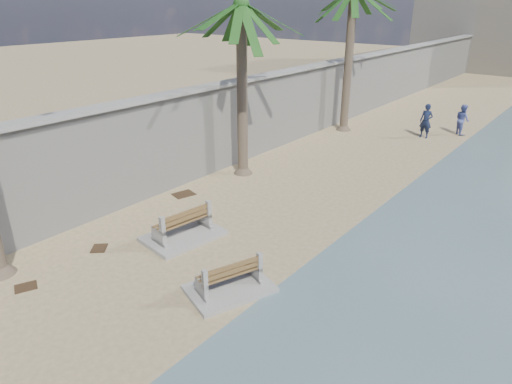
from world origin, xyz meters
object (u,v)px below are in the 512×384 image
Objects in this scene: bench_far at (183,225)px; person_b at (463,118)px; bench_near at (229,278)px; palm_mid at (241,6)px; person_a at (426,119)px.

bench_far is 17.70m from person_b.
person_b reaches higher than bench_far.
bench_far is at bearing 124.79° from person_b.
bench_near is 10.40m from palm_mid.
person_a is 2.28m from person_b.
bench_far is 15.66m from person_a.
bench_far is 1.38× the size of person_b.
person_b is at bearing 89.43° from bench_near.
person_a reaches higher than bench_near.
palm_mid is at bearing 111.90° from bench_far.
person_a is at bearing 93.83° from bench_near.
person_a is (4.02, 10.08, -5.48)m from palm_mid.
bench_far reaches higher than bench_near.
palm_mid is at bearing 110.95° from person_b.
bench_near is 1.34× the size of person_b.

